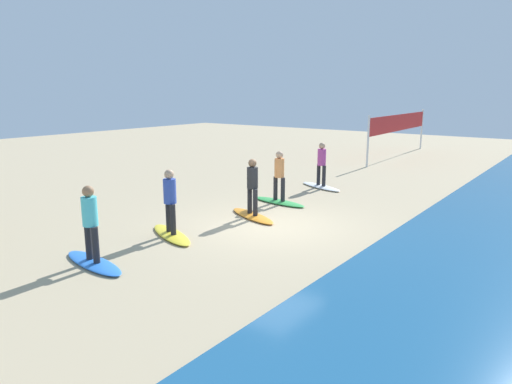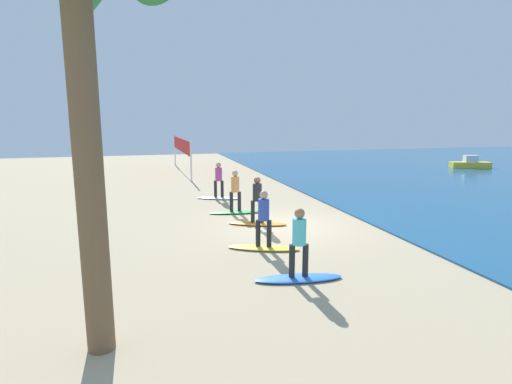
% 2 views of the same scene
% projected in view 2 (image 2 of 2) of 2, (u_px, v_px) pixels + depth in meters
% --- Properties ---
extents(ground_plane, '(60.00, 60.00, 0.00)m').
position_uv_depth(ground_plane, '(285.00, 226.00, 14.32)').
color(ground_plane, tan).
extents(surfboard_white, '(1.31, 2.16, 0.09)m').
position_uv_depth(surfboard_white, '(219.00, 198.00, 19.07)').
color(surfboard_white, white).
rests_on(surfboard_white, ground).
extents(surfer_white, '(0.32, 0.44, 1.64)m').
position_uv_depth(surfer_white, '(219.00, 177.00, 18.90)').
color(surfer_white, '#232328').
rests_on(surfer_white, surfboard_white).
extents(surfboard_green, '(0.82, 2.15, 0.09)m').
position_uv_depth(surfboard_green, '(235.00, 212.00, 16.21)').
color(surfboard_green, green).
rests_on(surfboard_green, ground).
extents(surfer_green, '(0.32, 0.46, 1.64)m').
position_uv_depth(surfer_green, '(235.00, 188.00, 16.03)').
color(surfer_green, '#232328').
rests_on(surfer_green, surfboard_green).
extents(surfboard_orange, '(1.32, 2.15, 0.09)m').
position_uv_depth(surfboard_orange, '(257.00, 223.00, 14.47)').
color(surfboard_orange, orange).
rests_on(surfboard_orange, ground).
extents(surfer_orange, '(0.32, 0.44, 1.64)m').
position_uv_depth(surfer_orange, '(257.00, 196.00, 14.29)').
color(surfer_orange, '#232328').
rests_on(surfer_orange, surfboard_orange).
extents(surfboard_yellow, '(1.34, 2.15, 0.09)m').
position_uv_depth(surfboard_yellow, '(264.00, 248.00, 11.76)').
color(surfboard_yellow, yellow).
rests_on(surfboard_yellow, ground).
extents(surfer_yellow, '(0.32, 0.43, 1.64)m').
position_uv_depth(surfer_yellow, '(264.00, 215.00, 11.58)').
color(surfer_yellow, '#232328').
rests_on(surfer_yellow, surfboard_yellow).
extents(surfboard_blue, '(0.84, 2.16, 0.09)m').
position_uv_depth(surfboard_blue, '(298.00, 278.00, 9.52)').
color(surfboard_blue, blue).
rests_on(surfboard_blue, ground).
extents(surfer_blue, '(0.32, 0.46, 1.64)m').
position_uv_depth(surfer_blue, '(299.00, 238.00, 9.34)').
color(surfer_blue, '#232328').
rests_on(surfer_blue, surfboard_blue).
extents(volleyball_net, '(9.10, 0.36, 2.50)m').
position_uv_depth(volleyball_net, '(181.00, 147.00, 28.25)').
color(volleyball_net, silver).
rests_on(volleyball_net, ground).
extents(boat_yellow, '(1.77, 2.94, 0.94)m').
position_uv_depth(boat_yellow, '(470.00, 164.00, 30.54)').
color(boat_yellow, yellow).
rests_on(boat_yellow, ocean).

